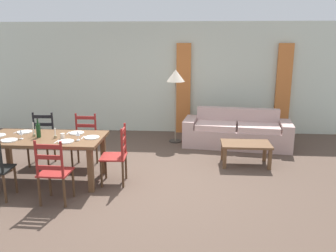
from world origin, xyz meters
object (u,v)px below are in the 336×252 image
at_px(wine_glass_near_left, 21,132).
at_px(wine_glass_near_right, 78,133).
at_px(dining_table, 45,142).
at_px(wine_bottle, 38,130).
at_px(dining_chair_far_right, 85,141).
at_px(standing_lamp, 176,80).
at_px(couch, 237,133).
at_px(dining_chair_near_right, 54,172).
at_px(dining_chair_head_east, 117,155).
at_px(dining_chair_far_left, 42,139).
at_px(coffee_table, 246,146).
at_px(coffee_cup_primary, 63,136).

height_order(wine_glass_near_left, wine_glass_near_right, same).
distance_m(dining_table, wine_bottle, 0.22).
bearing_deg(wine_glass_near_right, wine_bottle, 170.06).
distance_m(dining_chair_far_right, standing_lamp, 2.47).
distance_m(wine_glass_near_left, couch, 4.39).
distance_m(dining_chair_near_right, dining_chair_head_east, 1.06).
distance_m(dining_chair_near_right, dining_chair_far_left, 1.80).
xyz_separation_m(dining_chair_far_right, wine_glass_near_right, (0.19, -0.89, 0.38)).
distance_m(dining_chair_head_east, couch, 3.12).
bearing_deg(dining_chair_head_east, wine_glass_near_right, -167.31).
bearing_deg(coffee_table, wine_glass_near_left, -162.92).
bearing_deg(wine_glass_near_left, couch, 32.62).
height_order(couch, standing_lamp, standing_lamp).
relative_size(dining_chair_head_east, couch, 0.41).
bearing_deg(coffee_cup_primary, couch, 37.29).
distance_m(dining_chair_near_right, wine_glass_near_right, 0.77).
bearing_deg(dining_chair_far_left, dining_table, -62.23).
xyz_separation_m(dining_chair_head_east, wine_glass_near_left, (-1.49, -0.12, 0.38)).
relative_size(dining_chair_head_east, standing_lamp, 0.59).
xyz_separation_m(wine_glass_near_left, wine_glass_near_right, (0.92, -0.01, 0.00)).
height_order(dining_chair_near_right, coffee_table, dining_chair_near_right).
bearing_deg(standing_lamp, dining_chair_head_east, -108.77).
bearing_deg(wine_glass_near_right, couch, 40.58).
relative_size(dining_table, couch, 0.80).
distance_m(couch, standing_lamp, 1.77).
height_order(dining_chair_head_east, coffee_table, dining_chair_head_east).
bearing_deg(coffee_cup_primary, dining_chair_far_left, 130.73).
bearing_deg(coffee_table, dining_table, -163.54).
relative_size(dining_chair_far_left, coffee_cup_primary, 10.67).
height_order(dining_chair_far_left, couch, dining_chair_far_left).
xyz_separation_m(dining_table, dining_chair_far_left, (-0.42, 0.79, -0.19)).
distance_m(dining_chair_far_right, couch, 3.29).
relative_size(couch, coffee_table, 2.63).
bearing_deg(wine_bottle, coffee_cup_primary, -8.67).
xyz_separation_m(coffee_cup_primary, standing_lamp, (1.66, 2.48, 0.62)).
xyz_separation_m(dining_chair_far_right, dining_chair_head_east, (0.76, -0.77, 0.00)).
distance_m(dining_chair_head_east, standing_lamp, 2.71).
height_order(dining_chair_near_right, coffee_cup_primary, dining_chair_near_right).
xyz_separation_m(dining_chair_near_right, wine_glass_near_left, (-0.77, 0.65, 0.38)).
bearing_deg(dining_chair_far_right, couch, 26.37).
bearing_deg(dining_chair_far_left, dining_chair_head_east, -26.76).
distance_m(dining_chair_head_east, wine_glass_near_right, 0.70).
bearing_deg(coffee_cup_primary, standing_lamp, 56.26).
bearing_deg(coffee_table, standing_lamp, 134.56).
bearing_deg(dining_chair_head_east, dining_chair_near_right, -133.06).
distance_m(dining_chair_far_left, couch, 4.03).
distance_m(wine_glass_near_left, coffee_table, 3.89).
bearing_deg(wine_glass_near_left, dining_chair_near_right, -40.42).
xyz_separation_m(dining_chair_far_right, wine_bottle, (-0.49, -0.77, 0.39)).
relative_size(dining_table, dining_chair_head_east, 1.98).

